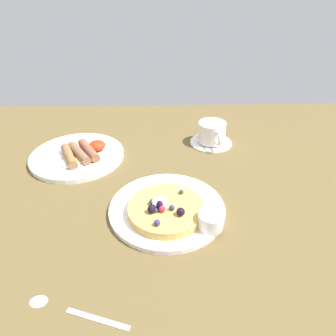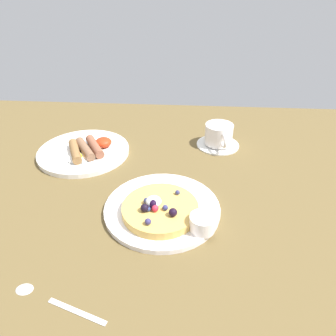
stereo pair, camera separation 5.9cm
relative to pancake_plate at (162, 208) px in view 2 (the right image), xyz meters
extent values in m
cube|color=brown|center=(-0.06, 0.07, -0.02)|extent=(2.03, 1.11, 0.03)
cylinder|color=white|center=(0.00, 0.00, 0.00)|extent=(0.25, 0.25, 0.01)
cylinder|color=gold|center=(0.00, -0.02, 0.01)|extent=(0.16, 0.16, 0.02)
sphere|color=navy|center=(0.03, 0.02, 0.03)|extent=(0.01, 0.01, 0.01)
sphere|color=red|center=(-0.01, -0.04, 0.03)|extent=(0.01, 0.01, 0.01)
sphere|color=black|center=(-0.02, -0.03, 0.03)|extent=(0.02, 0.02, 0.02)
sphere|color=navy|center=(-0.02, -0.07, 0.03)|extent=(0.01, 0.01, 0.01)
sphere|color=black|center=(0.03, -0.05, 0.03)|extent=(0.02, 0.02, 0.02)
sphere|color=navy|center=(-0.02, -0.04, 0.03)|extent=(0.01, 0.01, 0.01)
sphere|color=black|center=(-0.03, -0.04, 0.03)|extent=(0.02, 0.02, 0.02)
sphere|color=navy|center=(-0.03, -0.01, 0.03)|extent=(0.01, 0.01, 0.01)
sphere|color=navy|center=(0.01, -0.03, 0.03)|extent=(0.01, 0.01, 0.01)
ellipsoid|color=white|center=(-0.02, -0.02, 0.03)|extent=(0.03, 0.03, 0.02)
cylinder|color=white|center=(0.08, -0.06, 0.02)|extent=(0.05, 0.05, 0.03)
cylinder|color=#581B06|center=(0.08, -0.06, 0.03)|extent=(0.04, 0.04, 0.00)
cylinder|color=white|center=(-0.24, 0.23, 0.00)|extent=(0.25, 0.25, 0.01)
cylinder|color=brown|center=(-0.21, 0.22, 0.02)|extent=(0.08, 0.10, 0.02)
cylinder|color=brown|center=(-0.23, 0.21, 0.02)|extent=(0.08, 0.10, 0.02)
cylinder|color=brown|center=(-0.25, 0.19, 0.02)|extent=(0.07, 0.11, 0.02)
ellipsoid|color=white|center=(-0.24, 0.18, 0.01)|extent=(0.07, 0.06, 0.01)
sphere|color=yellow|center=(-0.24, 0.18, 0.02)|extent=(0.02, 0.02, 0.02)
ellipsoid|color=#B22F13|center=(-0.19, 0.25, 0.02)|extent=(0.05, 0.05, 0.03)
cylinder|color=white|center=(0.14, 0.30, 0.00)|extent=(0.12, 0.12, 0.01)
cylinder|color=white|center=(0.14, 0.30, 0.03)|extent=(0.08, 0.08, 0.06)
torus|color=white|center=(0.15, 0.25, 0.04)|extent=(0.02, 0.04, 0.04)
cylinder|color=brown|center=(0.14, 0.30, 0.05)|extent=(0.07, 0.07, 0.00)
cube|color=silver|center=(-0.11, -0.24, 0.00)|extent=(0.10, 0.04, 0.00)
ellipsoid|color=silver|center=(-0.21, -0.21, 0.00)|extent=(0.03, 0.02, 0.01)
camera|label=1|loc=(-0.01, -0.49, 0.42)|focal=32.10mm
camera|label=2|loc=(0.05, -0.49, 0.42)|focal=32.10mm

